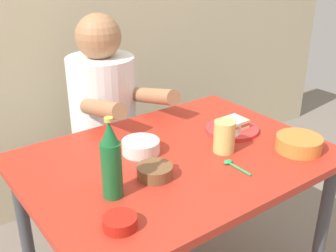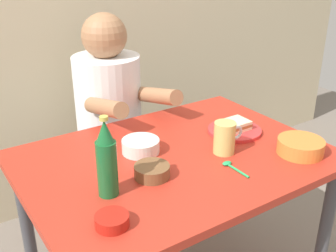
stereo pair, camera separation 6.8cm
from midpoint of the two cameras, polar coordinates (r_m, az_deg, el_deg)
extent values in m
cube|color=#B72D1E|center=(1.52, 2.33, -4.61)|extent=(1.10, 0.80, 0.03)
cylinder|color=#3F3F44|center=(1.84, 21.67, -14.62)|extent=(0.05, 0.05, 0.71)
cylinder|color=#3F3F44|center=(1.82, -17.65, -14.47)|extent=(0.05, 0.05, 0.71)
cylinder|color=#3F3F44|center=(2.20, 7.40, -6.06)|extent=(0.05, 0.05, 0.71)
cylinder|color=#4C4C51|center=(2.27, -6.58, -9.46)|extent=(0.08, 0.08, 0.41)
cylinder|color=#2D2D33|center=(2.16, -6.86, -4.47)|extent=(0.34, 0.34, 0.04)
cylinder|color=white|center=(2.04, -7.25, 2.46)|extent=(0.32, 0.32, 0.52)
sphere|color=#A0704C|center=(1.94, -7.80, 12.25)|extent=(0.21, 0.21, 0.21)
cylinder|color=#A0704C|center=(1.73, -7.53, 2.54)|extent=(0.07, 0.31, 0.14)
cylinder|color=#A0704C|center=(1.85, -0.32, 4.20)|extent=(0.07, 0.31, 0.14)
cylinder|color=red|center=(1.72, 10.31, -0.61)|extent=(0.22, 0.22, 0.01)
cube|color=beige|center=(1.72, 10.34, -0.22)|extent=(0.11, 0.09, 0.01)
cube|color=#9E592D|center=(1.71, 10.37, 0.15)|extent=(0.11, 0.09, 0.01)
cube|color=beige|center=(1.71, 10.40, 0.52)|extent=(0.11, 0.09, 0.01)
cylinder|color=#D1BC66|center=(1.53, 9.09, -1.63)|extent=(0.08, 0.08, 0.12)
torus|color=silver|center=(1.56, 10.68, -0.91)|extent=(0.06, 0.01, 0.06)
cylinder|color=#19602D|center=(1.26, -6.87, -5.90)|extent=(0.06, 0.06, 0.18)
cone|color=#19602D|center=(1.20, -7.16, -0.74)|extent=(0.05, 0.05, 0.07)
cylinder|color=#BFB74C|center=(1.19, -7.26, 1.06)|extent=(0.03, 0.03, 0.01)
cylinder|color=#B21E14|center=(1.17, -6.05, -12.92)|extent=(0.10, 0.10, 0.03)
cylinder|color=maroon|center=(1.16, -6.06, -12.62)|extent=(0.08, 0.08, 0.02)
cylinder|color=brown|center=(1.37, -0.80, -6.28)|extent=(0.12, 0.12, 0.04)
cylinder|color=brown|center=(1.37, -0.80, -5.95)|extent=(0.10, 0.10, 0.02)
cylinder|color=silver|center=(1.53, -2.52, -2.79)|extent=(0.14, 0.14, 0.05)
cylinder|color=tan|center=(1.52, -2.53, -2.42)|extent=(0.11, 0.11, 0.02)
cylinder|color=orange|center=(1.61, 19.03, -2.71)|extent=(0.17, 0.17, 0.05)
cylinder|color=#B25B2D|center=(1.60, 19.09, -2.32)|extent=(0.14, 0.14, 0.02)
cylinder|color=#26A559|center=(1.44, 10.95, -6.06)|extent=(0.01, 0.11, 0.01)
ellipsoid|color=#26A559|center=(1.47, 9.47, -5.12)|extent=(0.04, 0.02, 0.01)
camera|label=1|loc=(0.03, -88.70, 0.58)|focal=44.06mm
camera|label=2|loc=(0.03, 91.30, -0.58)|focal=44.06mm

